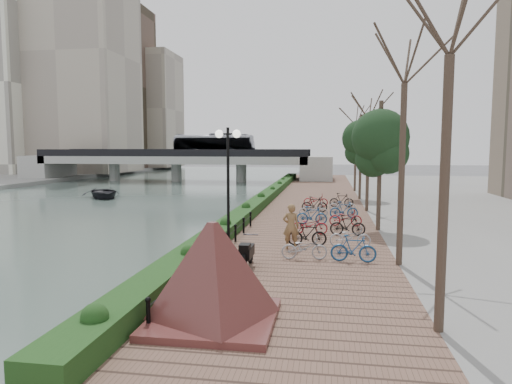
% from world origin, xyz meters
% --- Properties ---
extents(ground, '(220.00, 220.00, 0.00)m').
position_xyz_m(ground, '(0.00, 0.00, 0.00)').
color(ground, '#59595B').
rests_on(ground, ground).
extents(river_water, '(30.00, 130.00, 0.02)m').
position_xyz_m(river_water, '(-15.00, 25.00, 0.01)').
color(river_water, '#495B55').
rests_on(river_water, ground).
extents(promenade, '(8.00, 75.00, 0.50)m').
position_xyz_m(promenade, '(4.00, 17.50, 0.25)').
color(promenade, brown).
rests_on(promenade, ground).
extents(hedge, '(1.10, 56.00, 0.60)m').
position_xyz_m(hedge, '(0.60, 20.00, 0.80)').
color(hedge, '#1A3C16').
rests_on(hedge, promenade).
extents(chain_fence, '(0.10, 14.10, 0.70)m').
position_xyz_m(chain_fence, '(1.40, 2.00, 0.85)').
color(chain_fence, black).
rests_on(chain_fence, promenade).
extents(granite_monument, '(4.24, 4.24, 2.44)m').
position_xyz_m(granite_monument, '(2.75, -4.27, 1.73)').
color(granite_monument, '#4D2321').
rests_on(granite_monument, promenade).
extents(lamppost, '(1.02, 0.32, 4.97)m').
position_xyz_m(lamppost, '(1.52, 3.01, 4.08)').
color(lamppost, black).
rests_on(lamppost, promenade).
extents(motorcycle, '(0.56, 1.75, 1.09)m').
position_xyz_m(motorcycle, '(2.70, 0.71, 1.04)').
color(motorcycle, black).
rests_on(motorcycle, promenade).
extents(pedestrian, '(0.74, 0.53, 1.88)m').
position_xyz_m(pedestrian, '(3.95, 4.00, 1.44)').
color(pedestrian, brown).
rests_on(pedestrian, promenade).
extents(bicycle_parking, '(2.40, 17.32, 1.00)m').
position_xyz_m(bicycle_parking, '(5.49, 9.89, 0.97)').
color(bicycle_parking, '#9C9CA1').
rests_on(bicycle_parking, promenade).
extents(street_trees, '(3.20, 37.12, 6.80)m').
position_xyz_m(street_trees, '(8.00, 12.68, 3.69)').
color(street_trees, '#3A2922').
rests_on(street_trees, promenade).
extents(bridge, '(36.00, 10.77, 6.50)m').
position_xyz_m(bridge, '(-13.89, 45.00, 3.37)').
color(bridge, '#ADAEA8').
rests_on(bridge, ground).
extents(boat, '(5.62, 5.93, 1.00)m').
position_xyz_m(boat, '(-15.00, 24.45, 0.52)').
color(boat, black).
rests_on(boat, river_water).
extents(far_buildings, '(35.00, 38.00, 38.00)m').
position_xyz_m(far_buildings, '(-41.66, 65.91, 16.12)').
color(far_buildings, '#A99E8D').
rests_on(far_buildings, far_bank).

